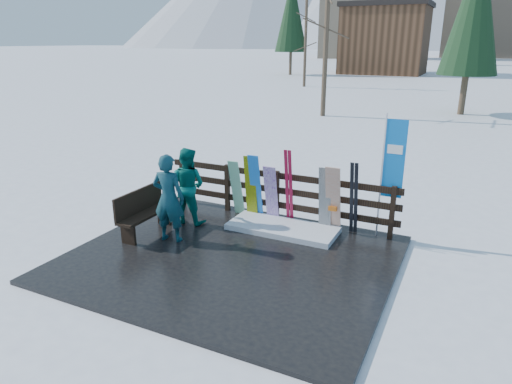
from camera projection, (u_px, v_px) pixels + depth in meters
The scene contains 18 objects.
ground at pixel (231, 260), 8.81m from camera, with size 700.00×700.00×0.00m, color white.
deck at pixel (231, 258), 8.80m from camera, with size 6.00×5.00×0.08m, color black.
fence at pixel (277, 192), 10.46m from camera, with size 5.60×0.10×1.15m.
snow_patch at pixel (283, 228), 9.96m from camera, with size 2.37×1.00×0.12m, color white.
bench at pixel (143, 210), 9.71m from camera, with size 0.41×1.50×0.97m.
snowboard_0 at pixel (256, 187), 10.41m from camera, with size 0.26×0.03×1.58m, color #227DEA.
snowboard_1 at pixel (237, 188), 10.65m from camera, with size 0.26×0.03×1.40m, color white.
snowboard_2 at pixel (251, 187), 10.47m from camera, with size 0.27×0.03×1.51m, color #DBF103.
snowboard_3 at pixel (271, 194), 10.29m from camera, with size 0.29×0.03×1.36m, color white.
snowboard_4 at pixel (325, 200), 9.74m from camera, with size 0.26×0.03×1.46m, color black.
snowboard_5 at pixel (333, 200), 9.66m from camera, with size 0.31×0.03×1.53m, color white.
ski_pair_a at pixel (289, 187), 10.12m from camera, with size 0.16×0.29×1.74m.
ski_pair_b at pixel (354, 199), 9.53m from camera, with size 0.17×0.33×1.63m.
rental_flag at pixel (391, 163), 9.18m from camera, with size 0.45×0.04×2.60m.
person_front at pixel (169, 198), 9.24m from camera, with size 0.67×0.44×1.84m, color #165857.
person_back at pixel (188, 186), 10.21m from camera, with size 0.84×0.66×1.74m, color #06635A.
resort_buildings at pixel (479, 14), 103.83m from camera, with size 73.00×87.60×22.60m.
trees at pixel (492, 22), 48.07m from camera, with size 42.13×68.67×13.16m.
Camera 1 is at (3.91, -6.94, 4.03)m, focal length 32.00 mm.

